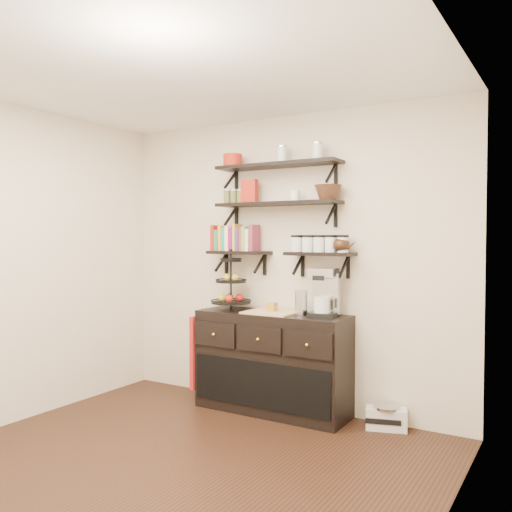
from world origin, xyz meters
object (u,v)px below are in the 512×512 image
at_px(sideboard, 272,362).
at_px(radio, 386,418).
at_px(coffee_maker, 325,294).
at_px(fruit_stand, 231,289).

distance_m(sideboard, radio, 1.09).
xyz_separation_m(sideboard, radio, (1.02, 0.09, -0.36)).
height_order(sideboard, radio, sideboard).
xyz_separation_m(sideboard, coffee_maker, (0.50, 0.03, 0.65)).
height_order(sideboard, fruit_stand, fruit_stand).
bearing_deg(sideboard, coffee_maker, 3.27).
relative_size(coffee_maker, radio, 1.15).
distance_m(fruit_stand, coffee_maker, 0.94).
bearing_deg(fruit_stand, radio, 3.49).
distance_m(sideboard, fruit_stand, 0.78).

